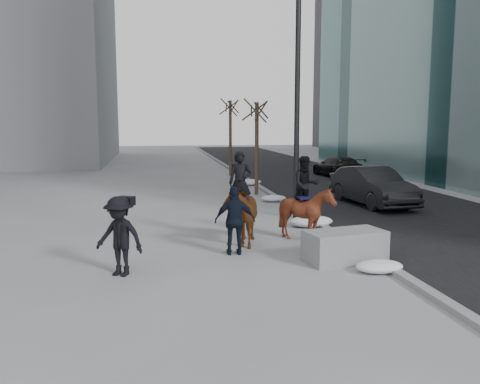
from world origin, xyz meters
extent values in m
plane|color=gray|center=(0.00, 0.00, 0.00)|extent=(120.00, 120.00, 0.00)
cube|color=black|center=(7.00, 10.00, 0.01)|extent=(8.00, 90.00, 0.01)
cube|color=gray|center=(3.00, 10.00, 0.06)|extent=(0.25, 90.00, 0.12)
cube|color=gray|center=(2.26, -0.63, 0.38)|extent=(2.05, 1.30, 0.76)
imported|color=black|center=(6.41, 7.17, 0.77)|extent=(2.08, 4.83, 1.55)
imported|color=black|center=(8.75, 17.47, 0.63)|extent=(2.15, 4.50, 1.27)
imported|color=#502610|center=(0.10, 1.61, 0.83)|extent=(1.24, 2.10, 1.66)
imported|color=black|center=(0.10, 1.76, 1.68)|extent=(0.70, 0.53, 1.74)
cube|color=#100E36|center=(0.10, 1.76, 1.31)|extent=(0.57, 0.64, 0.06)
imported|color=#4E1A0F|center=(1.97, 1.59, 0.78)|extent=(1.31, 1.46, 1.57)
imported|color=black|center=(1.97, 1.74, 1.58)|extent=(0.81, 0.64, 1.64)
cube|color=black|center=(1.97, 1.74, 1.23)|extent=(0.50, 0.57, 0.06)
imported|color=black|center=(-0.25, 0.47, 0.88)|extent=(1.06, 0.51, 1.75)
cylinder|color=orange|center=(-0.30, 1.02, 1.15)|extent=(0.04, 0.18, 0.07)
imported|color=black|center=(-3.01, -0.88, 0.88)|extent=(1.31, 1.12, 1.75)
cube|color=black|center=(-2.86, -0.63, 1.62)|extent=(0.42, 0.37, 0.20)
cylinder|color=black|center=(2.60, 4.97, 4.50)|extent=(0.18, 0.18, 9.00)
ellipsoid|color=silver|center=(2.70, 3.44, 0.18)|extent=(1.40, 0.89, 0.36)
ellipsoid|color=silver|center=(2.70, 14.25, 0.16)|extent=(1.30, 0.82, 0.33)
ellipsoid|color=silver|center=(2.70, -1.61, 0.14)|extent=(1.08, 0.69, 0.28)
ellipsoid|color=silver|center=(2.70, 8.70, 0.14)|extent=(1.08, 0.68, 0.27)
camera|label=1|loc=(-2.20, -11.97, 3.36)|focal=38.00mm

